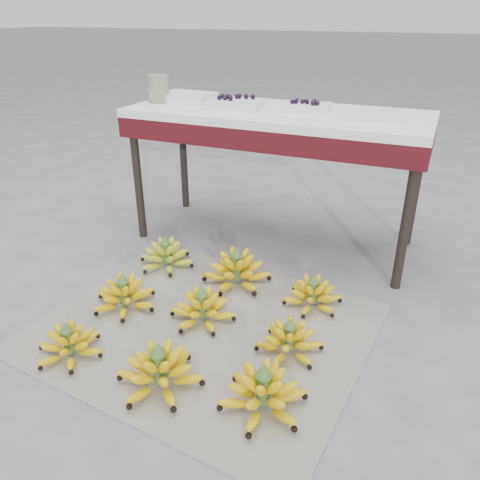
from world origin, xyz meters
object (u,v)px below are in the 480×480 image
at_px(bunch_front_center, 160,371).
at_px(bunch_mid_center, 203,309).
at_px(bunch_mid_left, 125,296).
at_px(glass_jar, 158,89).
at_px(bunch_back_right, 313,295).
at_px(bunch_back_center, 237,271).
at_px(tray_left, 235,103).
at_px(tray_far_right, 374,115).
at_px(bunch_back_left, 166,256).
at_px(newspaper_mat, 203,327).
at_px(bunch_mid_right, 289,341).
at_px(tray_right, 307,107).
at_px(bunch_front_left, 69,344).
at_px(vendor_table, 276,127).
at_px(bunch_front_right, 263,393).
at_px(tray_far_left, 188,97).

relative_size(bunch_front_center, bunch_mid_center, 1.26).
distance_m(bunch_mid_left, glass_jar, 1.14).
distance_m(bunch_front_center, bunch_back_right, 0.75).
bearing_deg(bunch_back_center, tray_left, 111.73).
bearing_deg(tray_far_right, bunch_back_left, -150.66).
distance_m(bunch_back_left, glass_jar, 0.89).
relative_size(newspaper_mat, bunch_back_center, 3.90).
xyz_separation_m(newspaper_mat, bunch_front_center, (0.02, -0.35, 0.06)).
bearing_deg(glass_jar, bunch_mid_right, -39.37).
distance_m(newspaper_mat, bunch_back_center, 0.37).
relative_size(bunch_mid_right, tray_right, 1.33).
xyz_separation_m(bunch_back_left, bunch_back_center, (0.38, -0.01, 0.01)).
xyz_separation_m(newspaper_mat, tray_far_right, (0.45, 0.85, 0.72)).
distance_m(bunch_front_left, vendor_table, 1.39).
bearing_deg(bunch_front_center, tray_right, 72.64).
height_order(bunch_back_center, vendor_table, vendor_table).
bearing_deg(bunch_front_right, bunch_back_center, 109.03).
height_order(bunch_mid_left, bunch_back_center, bunch_back_center).
xyz_separation_m(bunch_mid_center, bunch_mid_right, (0.39, -0.05, -0.00)).
bearing_deg(tray_far_right, bunch_mid_right, -95.82).
xyz_separation_m(bunch_back_right, tray_left, (-0.58, 0.51, 0.67)).
distance_m(bunch_mid_left, tray_left, 1.08).
height_order(newspaper_mat, bunch_back_left, bunch_back_left).
height_order(bunch_front_center, bunch_back_center, bunch_back_center).
distance_m(newspaper_mat, tray_right, 1.17).
bearing_deg(tray_far_left, tray_right, -0.53).
bearing_deg(tray_far_right, glass_jar, -179.33).
relative_size(bunch_mid_left, bunch_mid_right, 0.92).
xyz_separation_m(bunch_back_left, glass_jar, (-0.27, 0.46, 0.72)).
bearing_deg(tray_far_left, bunch_mid_right, -45.67).
height_order(bunch_back_left, glass_jar, glass_jar).
height_order(bunch_front_left, tray_left, tray_left).
bearing_deg(bunch_back_center, bunch_front_left, -119.04).
height_order(bunch_mid_center, bunch_back_left, bunch_back_left).
height_order(bunch_back_left, tray_far_left, tray_far_left).
distance_m(bunch_front_right, tray_far_left, 1.66).
xyz_separation_m(bunch_mid_left, bunch_back_center, (0.36, 0.37, 0.01)).
bearing_deg(bunch_back_center, tray_far_left, 131.27).
height_order(bunch_front_center, bunch_mid_right, bunch_front_center).
bearing_deg(bunch_mid_center, bunch_front_right, -44.03).
bearing_deg(bunch_back_left, tray_far_right, 28.78).
bearing_deg(bunch_front_center, bunch_mid_center, 83.41).
distance_m(bunch_back_left, tray_far_left, 0.87).
relative_size(bunch_front_left, bunch_back_left, 1.04).
relative_size(bunch_front_left, bunch_back_right, 0.92).
distance_m(newspaper_mat, bunch_mid_left, 0.38).
bearing_deg(bunch_front_center, vendor_table, 79.14).
relative_size(vendor_table, tray_left, 5.33).
distance_m(bunch_front_center, bunch_mid_right, 0.48).
height_order(newspaper_mat, vendor_table, vendor_table).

